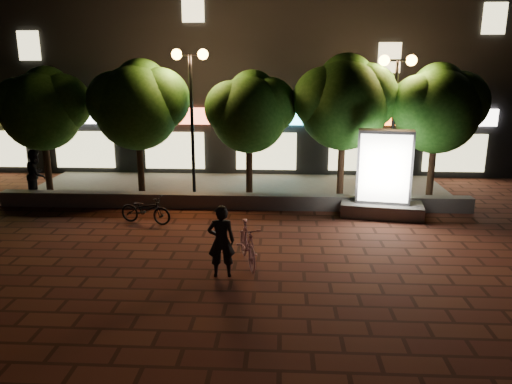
# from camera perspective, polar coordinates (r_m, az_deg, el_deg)

# --- Properties ---
(ground) EXTENTS (80.00, 80.00, 0.00)m
(ground) POSITION_cam_1_polar(r_m,az_deg,el_deg) (12.87, -4.62, -7.04)
(ground) COLOR #53271A
(ground) RESTS_ON ground
(retaining_wall) EXTENTS (16.00, 0.45, 0.50)m
(retaining_wall) POSITION_cam_1_polar(r_m,az_deg,el_deg) (16.55, -2.83, -1.08)
(retaining_wall) COLOR slate
(retaining_wall) RESTS_ON ground
(sidewalk) EXTENTS (16.00, 5.00, 0.08)m
(sidewalk) POSITION_cam_1_polar(r_m,az_deg,el_deg) (19.01, -2.07, 0.38)
(sidewalk) COLOR slate
(sidewalk) RESTS_ON ground
(building_block) EXTENTS (28.00, 8.12, 11.30)m
(building_block) POSITION_cam_1_polar(r_m,az_deg,el_deg) (24.88, -0.84, 15.34)
(building_block) COLOR black
(building_block) RESTS_ON ground
(tree_far_left) EXTENTS (3.36, 2.80, 4.63)m
(tree_far_left) POSITION_cam_1_polar(r_m,az_deg,el_deg) (19.37, -23.68, 9.20)
(tree_far_left) COLOR black
(tree_far_left) RESTS_ON sidewalk
(tree_left) EXTENTS (3.60, 3.00, 4.89)m
(tree_left) POSITION_cam_1_polar(r_m,az_deg,el_deg) (18.08, -13.59, 10.19)
(tree_left) COLOR black
(tree_left) RESTS_ON sidewalk
(tree_mid) EXTENTS (3.24, 2.70, 4.50)m
(tree_mid) POSITION_cam_1_polar(r_m,az_deg,el_deg) (17.40, -0.64, 9.67)
(tree_mid) COLOR black
(tree_mid) RESTS_ON sidewalk
(tree_right) EXTENTS (3.72, 3.10, 5.07)m
(tree_right) POSITION_cam_1_polar(r_m,az_deg,el_deg) (17.47, 10.43, 10.61)
(tree_right) COLOR black
(tree_right) RESTS_ON sidewalk
(tree_far_right) EXTENTS (3.48, 2.90, 4.76)m
(tree_far_right) POSITION_cam_1_polar(r_m,az_deg,el_deg) (18.17, 20.59, 9.45)
(tree_far_right) COLOR black
(tree_far_right) RESTS_ON sidewalk
(street_lamp_left) EXTENTS (1.26, 0.36, 5.18)m
(street_lamp_left) POSITION_cam_1_polar(r_m,az_deg,el_deg) (17.33, -7.64, 12.22)
(street_lamp_left) COLOR black
(street_lamp_left) RESTS_ON sidewalk
(street_lamp_right) EXTENTS (1.26, 0.36, 4.98)m
(street_lamp_right) POSITION_cam_1_polar(r_m,az_deg,el_deg) (17.48, 16.05, 11.36)
(street_lamp_right) COLOR black
(street_lamp_right) RESTS_ON sidewalk
(ad_kiosk) EXTENTS (2.74, 1.69, 2.78)m
(ad_kiosk) POSITION_cam_1_polar(r_m,az_deg,el_deg) (16.10, 14.68, 1.20)
(ad_kiosk) COLOR slate
(ad_kiosk) RESTS_ON ground
(scooter_pink) EXTENTS (0.94, 1.83, 1.06)m
(scooter_pink) POSITION_cam_1_polar(r_m,az_deg,el_deg) (11.93, -1.01, -6.06)
(scooter_pink) COLOR #CE8AA2
(scooter_pink) RESTS_ON ground
(rider) EXTENTS (0.67, 0.49, 1.71)m
(rider) POSITION_cam_1_polar(r_m,az_deg,el_deg) (11.18, -4.09, -5.78)
(rider) COLOR black
(rider) RESTS_ON ground
(scooter_parked) EXTENTS (1.75, 0.96, 0.87)m
(scooter_parked) POSITION_cam_1_polar(r_m,az_deg,el_deg) (15.32, -12.82, -2.03)
(scooter_parked) COLOR black
(scooter_parked) RESTS_ON ground
(pedestrian) EXTENTS (0.79, 0.95, 1.79)m
(pedestrian) POSITION_cam_1_polar(r_m,az_deg,el_deg) (18.89, -24.32, 1.88)
(pedestrian) COLOR black
(pedestrian) RESTS_ON sidewalk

